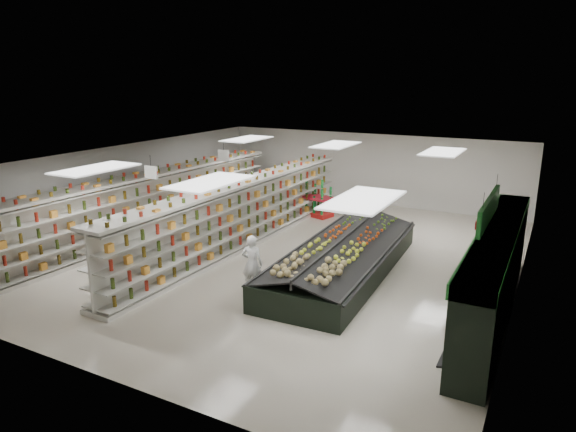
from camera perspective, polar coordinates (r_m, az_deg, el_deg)
The scene contains 16 objects.
floor at distance 17.01m, azimuth -0.16°, elevation -4.28°, with size 16.00×16.00×0.00m, color beige.
ceiling at distance 16.22m, azimuth -0.17°, elevation 6.44°, with size 14.00×16.00×0.02m, color white.
wall_back at distance 23.74m, azimuth 9.01°, elevation 5.18°, with size 14.00×0.02×3.20m, color silver.
wall_front at distance 10.56m, azimuth -21.33°, elevation -8.69°, with size 14.00×0.02×3.20m, color silver.
wall_left at distance 20.70m, azimuth -17.55°, elevation 3.17°, with size 0.02×16.00×3.20m, color silver.
wall_right at distance 14.73m, azimuth 24.64°, elevation -2.31°, with size 0.02×16.00×3.20m, color silver.
produce_wall_case at distance 13.44m, azimuth 22.03°, elevation -5.26°, with size 0.93×8.00×2.20m.
aisle_sign_near at distance 16.87m, azimuth -14.96°, elevation 4.72°, with size 0.52×0.06×0.75m.
aisle_sign_far at distance 19.94m, azimuth -7.16°, elevation 6.69°, with size 0.52×0.06×0.75m.
hortifruti_banner at distance 13.06m, azimuth 21.40°, elevation 0.71°, with size 0.12×3.20×0.95m.
gondola_left at distance 19.42m, azimuth -15.11°, elevation 0.95°, with size 1.67×13.37×2.31m.
gondola_center at distance 17.74m, azimuth -5.13°, elevation -0.01°, with size 1.20×12.99×2.25m.
produce_island at distance 15.41m, azimuth 6.14°, elevation -4.51°, with size 2.98×7.51×1.11m.
soda_endcap at distance 21.44m, azimuth 3.40°, elevation 1.87°, with size 1.33×1.07×1.49m.
shopper_main at distance 13.91m, azimuth -4.00°, elevation -5.32°, with size 0.59×0.39×1.62m, color white.
shopper_background at distance 20.81m, azimuth -7.13°, elevation 1.98°, with size 0.92×0.57×1.89m, color #9C8D60.
Camera 1 is at (7.55, -14.13, 5.71)m, focal length 32.00 mm.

